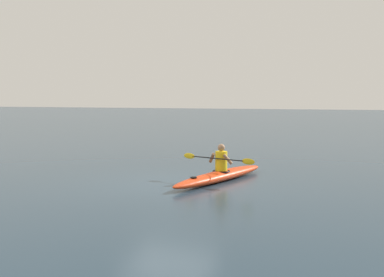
% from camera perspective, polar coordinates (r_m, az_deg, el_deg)
% --- Properties ---
extents(ground_plane, '(160.00, 160.00, 0.00)m').
position_cam_1_polar(ground_plane, '(12.99, -2.71, -5.58)').
color(ground_plane, '#233847').
extents(kayak, '(1.83, 4.38, 0.30)m').
position_cam_1_polar(kayak, '(13.32, 3.59, -4.64)').
color(kayak, red).
rests_on(kayak, ground).
extents(kayaker, '(2.32, 0.75, 0.77)m').
position_cam_1_polar(kayaker, '(13.25, 3.61, -2.59)').
color(kayaker, yellow).
rests_on(kayaker, kayak).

